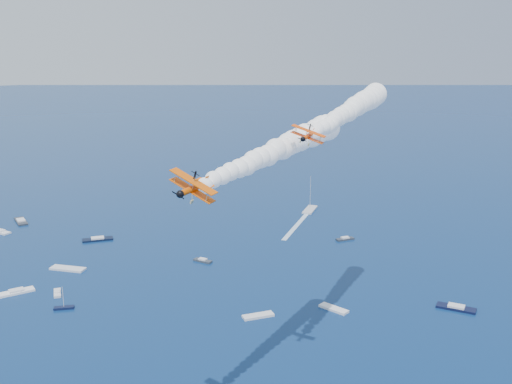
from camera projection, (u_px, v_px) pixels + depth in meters
name	position (u px, v px, depth m)	size (l,w,h in m)	color
biplane_lead	(308.00, 136.00, 118.32)	(6.29, 7.06, 4.25)	#FF4B05
biplane_trail	(194.00, 188.00, 98.70)	(7.95, 8.92, 5.37)	#EC5704
smoke_trail_lead	(348.00, 111.00, 140.89)	(43.09, 34.69, 10.03)	white
smoke_trail_trail	(275.00, 151.00, 119.86)	(46.10, 30.30, 10.03)	white
spectator_boats	(111.00, 271.00, 205.84)	(204.55, 161.30, 0.70)	silver
boat_wakes	(51.00, 322.00, 170.25)	(188.33, 110.46, 0.04)	white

